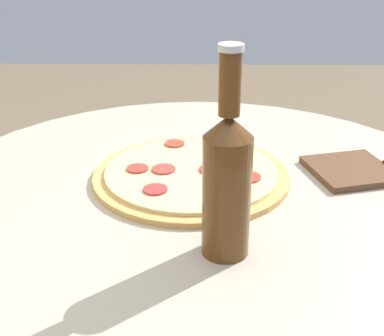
{
  "coord_description": "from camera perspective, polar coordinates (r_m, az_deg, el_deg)",
  "views": [
    {
      "loc": [
        -0.79,
        0.0,
        1.18
      ],
      "look_at": [
        0.05,
        0.02,
        0.8
      ],
      "focal_mm": 50.0,
      "sensor_mm": 36.0,
      "label": 1
    }
  ],
  "objects": [
    {
      "name": "beer_bottle",
      "position": [
        0.68,
        3.87,
        -1.28
      ],
      "size": [
        0.06,
        0.06,
        0.28
      ],
      "color": "#563314",
      "rests_on": "table"
    },
    {
      "name": "pizza_paddle",
      "position": [
        1.0,
        18.31,
        -0.02
      ],
      "size": [
        0.17,
        0.29,
        0.02
      ],
      "rotation": [
        0.0,
        0.0,
        -1.31
      ],
      "color": "brown",
      "rests_on": "table"
    },
    {
      "name": "table",
      "position": [
        0.99,
        0.89,
        -12.45
      ],
      "size": [
        0.96,
        0.96,
        0.78
      ],
      "color": "#B2A893",
      "rests_on": "ground_plane"
    },
    {
      "name": "pizza",
      "position": [
        0.92,
        0.0,
        -0.7
      ],
      "size": [
        0.34,
        0.34,
        0.02
      ],
      "color": "tan",
      "rests_on": "table"
    }
  ]
}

